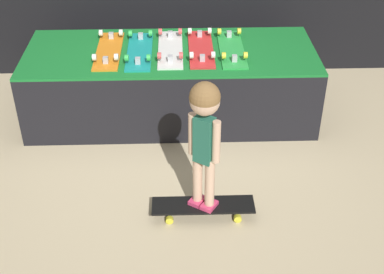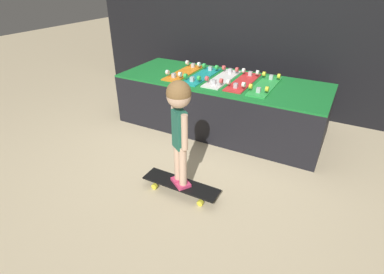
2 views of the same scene
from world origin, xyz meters
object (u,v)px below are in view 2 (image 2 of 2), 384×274
at_px(skateboard_teal_on_rack, 202,75).
at_px(skateboard_white_on_rack, 222,78).
at_px(skateboard_on_floor, 181,185).
at_px(skateboard_green_on_rack, 265,85).
at_px(skateboard_orange_on_rack, 184,72).
at_px(skateboard_red_on_rack, 243,81).
at_px(child, 179,116).

height_order(skateboard_teal_on_rack, skateboard_white_on_rack, same).
bearing_deg(skateboard_on_floor, skateboard_green_on_rack, 77.47).
distance_m(skateboard_orange_on_rack, skateboard_green_on_rack, 1.01).
bearing_deg(skateboard_orange_on_rack, skateboard_teal_on_rack, -4.44).
relative_size(skateboard_white_on_rack, skateboard_green_on_rack, 1.00).
distance_m(skateboard_orange_on_rack, skateboard_on_floor, 1.60).
bearing_deg(skateboard_on_floor, skateboard_orange_on_rack, 118.40).
height_order(skateboard_white_on_rack, skateboard_on_floor, skateboard_white_on_rack).
relative_size(skateboard_teal_on_rack, skateboard_red_on_rack, 1.00).
relative_size(skateboard_white_on_rack, child, 0.77).
height_order(skateboard_orange_on_rack, skateboard_on_floor, skateboard_orange_on_rack).
distance_m(skateboard_red_on_rack, child, 1.34).
bearing_deg(skateboard_orange_on_rack, child, -61.60).
bearing_deg(skateboard_green_on_rack, skateboard_orange_on_rack, 179.87).
xyz_separation_m(skateboard_orange_on_rack, child, (0.71, -1.32, 0.12)).
xyz_separation_m(skateboard_on_floor, child, (0.00, -0.00, 0.66)).
distance_m(skateboard_teal_on_rack, child, 1.38).
height_order(skateboard_orange_on_rack, skateboard_red_on_rack, same).
relative_size(skateboard_orange_on_rack, skateboard_on_floor, 1.04).
height_order(skateboard_orange_on_rack, skateboard_green_on_rack, same).
bearing_deg(skateboard_orange_on_rack, skateboard_on_floor, -61.60).
relative_size(skateboard_teal_on_rack, child, 0.77).
distance_m(skateboard_orange_on_rack, skateboard_teal_on_rack, 0.25).
bearing_deg(child, skateboard_white_on_rack, 132.23).
xyz_separation_m(skateboard_orange_on_rack, skateboard_teal_on_rack, (0.25, -0.02, 0.00)).
distance_m(skateboard_green_on_rack, child, 1.35).
bearing_deg(skateboard_on_floor, child, -63.43).
bearing_deg(skateboard_teal_on_rack, skateboard_orange_on_rack, 175.56).
bearing_deg(skateboard_red_on_rack, skateboard_orange_on_rack, -179.01).
bearing_deg(child, skateboard_red_on_rack, 121.47).
bearing_deg(skateboard_white_on_rack, skateboard_teal_on_rack, -173.14).
bearing_deg(skateboard_teal_on_rack, skateboard_white_on_rack, 6.86).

